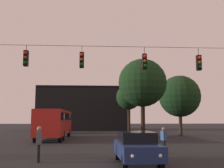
# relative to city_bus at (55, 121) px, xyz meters

# --- Properties ---
(ground_plane) EXTENTS (168.00, 168.00, 0.00)m
(ground_plane) POSITION_rel_city_bus_xyz_m (3.73, -0.61, -1.87)
(ground_plane) COLOR black
(ground_plane) RESTS_ON ground
(overhead_signal_span) EXTENTS (19.81, 0.44, 7.56)m
(overhead_signal_span) POSITION_rel_city_bus_xyz_m (3.74, -13.12, 2.50)
(overhead_signal_span) COLOR black
(overhead_signal_span) RESTS_ON ground
(city_bus) EXTENTS (2.56, 11.00, 3.00)m
(city_bus) POSITION_rel_city_bus_xyz_m (0.00, 0.00, 0.00)
(city_bus) COLOR #B21E19
(city_bus) RESTS_ON ground
(car_near_right) EXTENTS (1.92, 4.38, 1.52)m
(car_near_right) POSITION_rel_city_bus_xyz_m (6.29, -16.14, -1.07)
(car_near_right) COLOR navy
(car_near_right) RESTS_ON ground
(car_far_left) EXTENTS (1.92, 4.38, 1.52)m
(car_far_left) POSITION_rel_city_bus_xyz_m (-0.46, 10.79, -1.07)
(car_far_left) COLOR #511919
(car_far_left) RESTS_ON ground
(pedestrian_crossing_left) EXTENTS (0.34, 0.42, 1.61)m
(pedestrian_crossing_left) POSITION_rel_city_bus_xyz_m (8.58, -12.28, -0.96)
(pedestrian_crossing_left) COLOR black
(pedestrian_crossing_left) RESTS_ON ground
(pedestrian_crossing_right) EXTENTS (0.27, 0.38, 1.77)m
(pedestrian_crossing_right) POSITION_rel_city_bus_xyz_m (1.45, -15.38, -0.86)
(pedestrian_crossing_right) COLOR black
(pedestrian_crossing_right) RESTS_ON ground
(corner_building) EXTENTS (16.38, 12.04, 7.86)m
(corner_building) POSITION_rel_city_bus_xyz_m (2.14, 23.89, 2.06)
(corner_building) COLOR black
(corner_building) RESTS_ON ground
(tree_left_silhouette) EXTENTS (5.35, 5.35, 7.69)m
(tree_left_silhouette) POSITION_rel_city_bus_xyz_m (15.13, 5.06, 3.13)
(tree_left_silhouette) COLOR #2D2116
(tree_left_silhouette) RESTS_ON ground
(tree_behind_building) EXTENTS (3.88, 3.88, 7.40)m
(tree_behind_building) POSITION_rel_city_bus_xyz_m (9.43, 12.78, 3.56)
(tree_behind_building) COLOR #2D2116
(tree_behind_building) RESTS_ON ground
(tree_right_far) EXTENTS (5.16, 5.16, 8.55)m
(tree_right_far) POSITION_rel_city_bus_xyz_m (9.30, -0.69, 4.07)
(tree_right_far) COLOR black
(tree_right_far) RESTS_ON ground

